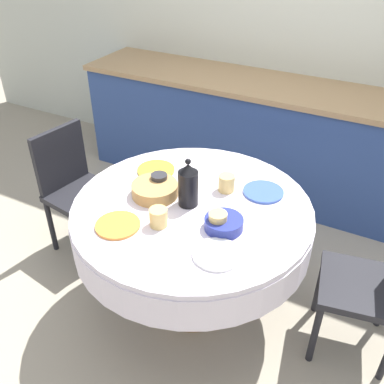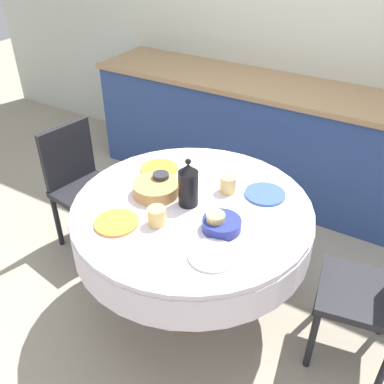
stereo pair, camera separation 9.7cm
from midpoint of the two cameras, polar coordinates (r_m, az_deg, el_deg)
ground_plane at (r=2.69m, az=-1.07°, el=-14.58°), size 12.00×12.00×0.00m
wall_back at (r=3.51m, az=13.82°, el=21.33°), size 7.00×0.05×2.60m
kitchen_counter at (r=3.48m, az=10.39°, el=6.77°), size 3.24×0.64×0.91m
dining_table at (r=2.27m, az=-1.23°, el=-4.32°), size 1.25×1.25×0.74m
chair_left at (r=2.31m, az=22.51°, el=-11.05°), size 0.46×0.46×0.86m
chair_right at (r=2.93m, az=-16.21°, el=0.88°), size 0.46×0.46×0.86m
plate_near_left at (r=2.09m, az=-11.19°, el=-4.37°), size 0.22×0.22×0.01m
cup_near_left at (r=2.04m, az=-5.86°, el=-3.40°), size 0.09×0.09×0.09m
plate_near_right at (r=1.89m, az=1.85°, el=-8.34°), size 0.22×0.22×0.01m
cup_near_right at (r=2.01m, az=2.07°, el=-3.94°), size 0.09×0.09×0.09m
plate_far_left at (r=2.48m, az=-5.94°, el=2.94°), size 0.22×0.22×0.01m
cup_far_left at (r=2.30m, az=-5.58°, el=1.35°), size 0.09×0.09×0.09m
plate_far_right at (r=2.30m, az=8.30°, el=0.00°), size 0.22×0.22×0.01m
cup_far_right at (r=2.28m, az=3.41°, el=1.19°), size 0.09×0.09×0.09m
coffee_carafe at (r=2.14m, az=-1.81°, el=0.94°), size 0.10×0.10×0.27m
bread_basket at (r=2.26m, az=-6.20°, el=0.30°), size 0.25×0.25×0.07m
fruit_bowl at (r=2.03m, az=2.89°, el=-4.25°), size 0.19×0.19×0.06m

